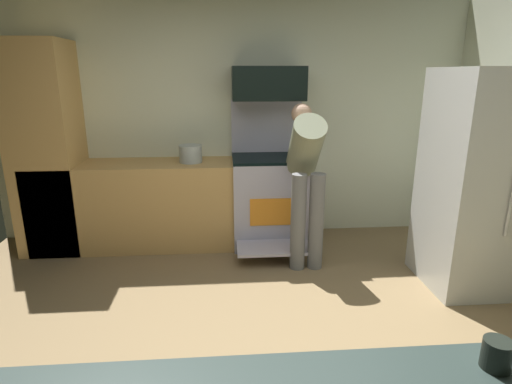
% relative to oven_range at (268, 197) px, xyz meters
% --- Properties ---
extents(ground_plane, '(5.20, 4.80, 0.02)m').
position_rel_oven_range_xyz_m(ground_plane, '(-0.33, -1.97, -0.52)').
color(ground_plane, olive).
extents(wall_back, '(5.20, 0.12, 2.60)m').
position_rel_oven_range_xyz_m(wall_back, '(-0.33, 0.37, 0.79)').
color(wall_back, beige).
rests_on(wall_back, ground).
extents(lower_cabinet_run, '(2.40, 0.60, 0.90)m').
position_rel_oven_range_xyz_m(lower_cabinet_run, '(-1.23, 0.01, -0.06)').
color(lower_cabinet_run, tan).
rests_on(lower_cabinet_run, ground).
extents(cabinet_column, '(0.60, 0.60, 2.10)m').
position_rel_oven_range_xyz_m(cabinet_column, '(-2.23, 0.01, 0.54)').
color(cabinet_column, tan).
rests_on(cabinet_column, ground).
extents(oven_range, '(0.76, 1.01, 1.52)m').
position_rel_oven_range_xyz_m(oven_range, '(0.00, 0.00, 0.00)').
color(oven_range, '#B3B0C5').
rests_on(oven_range, ground).
extents(microwave, '(0.74, 0.38, 0.34)m').
position_rel_oven_range_xyz_m(microwave, '(-0.00, 0.09, 1.18)').
color(microwave, black).
rests_on(microwave, oven_range).
extents(refrigerator, '(0.86, 0.79, 1.84)m').
position_rel_oven_range_xyz_m(refrigerator, '(1.70, -1.06, 0.41)').
color(refrigerator, beige).
rests_on(refrigerator, ground).
extents(person_cook, '(0.31, 0.66, 1.51)m').
position_rel_oven_range_xyz_m(person_cook, '(0.29, -0.53, 0.40)').
color(person_cook, slate).
rests_on(person_cook, ground).
extents(mug_tea, '(0.09, 0.09, 0.10)m').
position_rel_oven_range_xyz_m(mug_tea, '(0.37, -3.19, 0.44)').
color(mug_tea, black).
rests_on(mug_tea, counter_island).
extents(stock_pot, '(0.24, 0.24, 0.18)m').
position_rel_oven_range_xyz_m(stock_pot, '(-0.81, 0.01, 0.48)').
color(stock_pot, '#ADB7B6').
rests_on(stock_pot, lower_cabinet_run).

